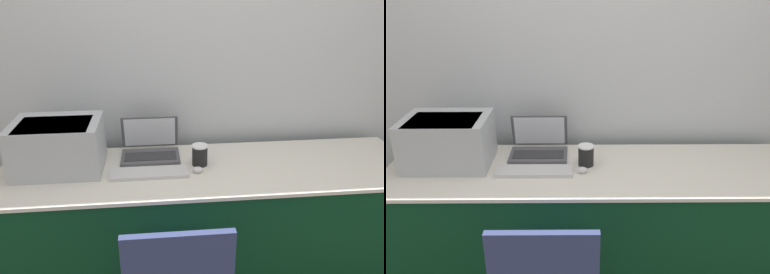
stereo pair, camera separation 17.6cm
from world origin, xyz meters
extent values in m
cube|color=silver|center=(0.00, 0.75, 1.30)|extent=(8.00, 0.05, 2.60)
cube|color=#0C381E|center=(0.00, 0.32, 0.36)|extent=(2.37, 0.63, 0.71)
cube|color=silver|center=(0.00, 0.32, 0.72)|extent=(2.39, 0.65, 0.02)
cube|color=#B2B7BC|center=(-0.84, 0.39, 0.88)|extent=(0.47, 0.35, 0.28)
cube|color=black|center=(-0.84, 0.35, 0.99)|extent=(0.38, 0.27, 0.05)
cube|color=#4C4C51|center=(-0.34, 0.47, 0.74)|extent=(0.35, 0.21, 0.02)
cube|color=#2D2D30|center=(-0.34, 0.46, 0.75)|extent=(0.30, 0.11, 0.00)
cube|color=#4C4C51|center=(-0.34, 0.59, 0.85)|extent=(0.35, 0.04, 0.21)
cube|color=silver|center=(-0.34, 0.58, 0.86)|extent=(0.31, 0.03, 0.19)
cube|color=silver|center=(-0.35, 0.26, 0.74)|extent=(0.43, 0.13, 0.02)
cylinder|color=black|center=(-0.06, 0.36, 0.79)|extent=(0.09, 0.09, 0.11)
cylinder|color=white|center=(-0.06, 0.36, 0.85)|extent=(0.09, 0.09, 0.01)
ellipsoid|color=silver|center=(-0.08, 0.26, 0.75)|extent=(0.06, 0.04, 0.03)
camera|label=1|loc=(-0.29, -1.56, 1.74)|focal=35.00mm
camera|label=2|loc=(-0.12, -1.57, 1.74)|focal=35.00mm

